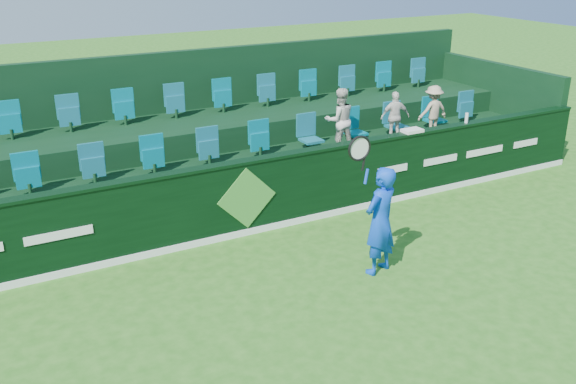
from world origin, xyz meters
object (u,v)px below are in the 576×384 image
spectator_right (433,111)px  towel (412,131)px  spectator_left (340,120)px  spectator_middle (395,117)px  tennis_player (380,220)px  drinks_bottle (467,118)px

spectator_right → towel: size_ratio=2.78×
spectator_left → towel: bearing=141.5°
spectator_middle → spectator_right: bearing=-164.4°
spectator_left → spectator_right: (2.43, 0.00, -0.10)m
tennis_player → spectator_left: size_ratio=1.79×
drinks_bottle → spectator_middle: bearing=130.1°
spectator_right → drinks_bottle: (-0.09, -1.12, 0.10)m
spectator_middle → towel: spectator_middle is taller
spectator_left → towel: 1.47m
spectator_left → tennis_player: bearing=78.1°
spectator_middle → towel: bearing=83.8°
tennis_player → spectator_left: (1.44, 3.38, 0.57)m
spectator_left → drinks_bottle: (2.34, -1.12, 0.01)m
tennis_player → towel: size_ratio=5.86×
spectator_left → drinks_bottle: spectator_left is taller
towel → drinks_bottle: (1.39, 0.00, 0.08)m
tennis_player → drinks_bottle: (3.78, 2.26, 0.58)m
tennis_player → spectator_middle: bearing=50.0°
spectator_middle → spectator_right: size_ratio=0.98×
tennis_player → spectator_middle: (2.84, 3.38, 0.46)m
tennis_player → towel: bearing=43.4°
tennis_player → spectator_left: tennis_player is taller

